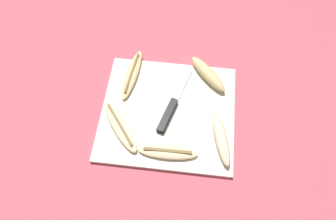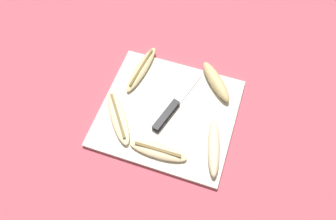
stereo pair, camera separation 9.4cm
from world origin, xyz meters
name	(u,v)px [view 1 (the left image)]	position (x,y,z in m)	size (l,w,h in m)	color
ground_plane	(168,114)	(0.00, 0.00, 0.00)	(4.00, 4.00, 0.00)	#C65160
cutting_board	(168,113)	(0.00, 0.00, 0.01)	(0.38, 0.35, 0.01)	silver
knife	(169,110)	(0.00, 0.00, 0.02)	(0.09, 0.23, 0.02)	black
banana_bright_far	(221,137)	(0.15, -0.07, 0.03)	(0.07, 0.17, 0.03)	beige
banana_cream_curved	(168,152)	(0.01, -0.13, 0.02)	(0.16, 0.05, 0.02)	beige
banana_pale_long	(120,126)	(-0.13, -0.07, 0.02)	(0.15, 0.17, 0.02)	beige
banana_spotted_left	(208,74)	(0.11, 0.14, 0.03)	(0.13, 0.14, 0.03)	#DBC684
banana_mellow_near	(132,74)	(-0.12, 0.11, 0.02)	(0.06, 0.19, 0.02)	beige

